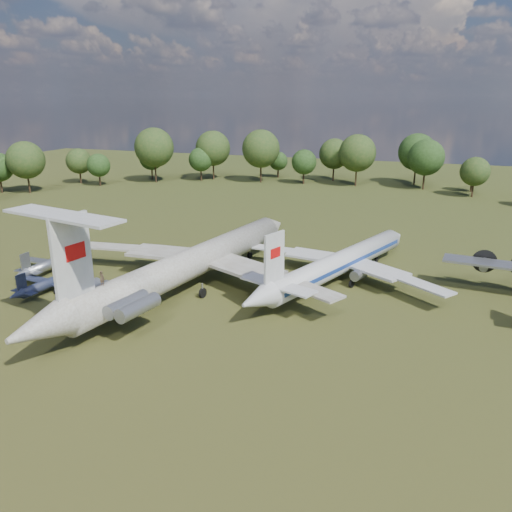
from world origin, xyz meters
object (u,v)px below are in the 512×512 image
(tu104_jet, at_px, (340,267))
(il62_airliner, at_px, (192,268))
(small_prop_northwest, at_px, (52,265))
(small_prop_west, at_px, (50,285))
(person_on_il62, at_px, (102,278))

(tu104_jet, bearing_deg, il62_airliner, -133.01)
(tu104_jet, height_order, small_prop_northwest, tu104_jet)
(small_prop_west, relative_size, small_prop_northwest, 0.89)
(small_prop_northwest, bearing_deg, il62_airliner, 5.30)
(tu104_jet, bearing_deg, small_prop_northwest, -144.90)
(tu104_jet, relative_size, small_prop_west, 3.26)
(il62_airliner, bearing_deg, person_on_il62, -90.00)
(tu104_jet, relative_size, small_prop_northwest, 2.91)
(small_prop_northwest, relative_size, person_on_il62, 8.95)
(small_prop_northwest, distance_m, person_on_il62, 25.04)
(il62_airliner, relative_size, small_prop_west, 4.28)
(small_prop_northwest, bearing_deg, tu104_jet, 16.19)
(tu104_jet, bearing_deg, small_prop_west, -134.02)
(il62_airliner, relative_size, tu104_jet, 1.31)
(tu104_jet, xyz_separation_m, small_prop_northwest, (-41.77, -10.55, -1.10))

